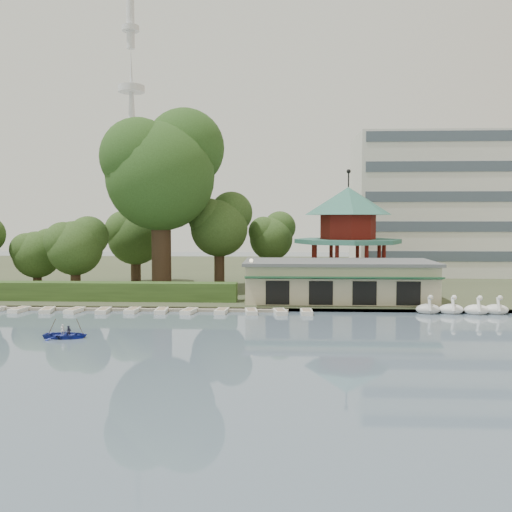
# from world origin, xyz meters

# --- Properties ---
(ground_plane) EXTENTS (220.00, 220.00, 0.00)m
(ground_plane) POSITION_xyz_m (0.00, 0.00, 0.00)
(ground_plane) COLOR slate
(ground_plane) RESTS_ON ground
(shore) EXTENTS (220.00, 70.00, 0.40)m
(shore) POSITION_xyz_m (0.00, 52.00, 0.20)
(shore) COLOR #424930
(shore) RESTS_ON ground
(embankment) EXTENTS (220.00, 0.60, 0.30)m
(embankment) POSITION_xyz_m (0.00, 17.30, 0.15)
(embankment) COLOR gray
(embankment) RESTS_ON ground
(dock) EXTENTS (34.00, 1.60, 0.24)m
(dock) POSITION_xyz_m (-12.00, 17.20, 0.12)
(dock) COLOR gray
(dock) RESTS_ON ground
(boathouse) EXTENTS (18.60, 9.39, 3.90)m
(boathouse) POSITION_xyz_m (10.00, 21.97, 2.37)
(boathouse) COLOR #B7AE8D
(boathouse) RESTS_ON shore
(pavilion) EXTENTS (12.40, 12.40, 13.50)m
(pavilion) POSITION_xyz_m (12.00, 32.00, 7.48)
(pavilion) COLOR #B7AE8D
(pavilion) RESTS_ON shore
(office_building) EXTENTS (38.00, 18.00, 20.00)m
(office_building) POSITION_xyz_m (32.67, 49.00, 9.73)
(office_building) COLOR silver
(office_building) RESTS_ON shore
(broadcast_tower) EXTENTS (8.00, 8.00, 96.00)m
(broadcast_tower) POSITION_xyz_m (-42.00, 140.00, 33.98)
(broadcast_tower) COLOR silver
(broadcast_tower) RESTS_ON ground
(hedge) EXTENTS (30.00, 2.00, 1.80)m
(hedge) POSITION_xyz_m (-15.00, 20.50, 1.30)
(hedge) COLOR #334F20
(hedge) RESTS_ON shore
(lamp_post) EXTENTS (0.36, 0.36, 4.28)m
(lamp_post) POSITION_xyz_m (1.50, 19.00, 3.34)
(lamp_post) COLOR black
(lamp_post) RESTS_ON shore
(big_tree) EXTENTS (13.14, 12.25, 20.44)m
(big_tree) POSITION_xyz_m (-8.84, 28.19, 14.13)
(big_tree) COLOR #3A281C
(big_tree) RESTS_ON shore
(small_trees) EXTENTS (39.06, 16.55, 11.26)m
(small_trees) POSITION_xyz_m (-13.54, 31.67, 6.40)
(small_trees) COLOR #3A281C
(small_trees) RESTS_ON shore
(moored_rowboats) EXTENTS (34.63, 2.79, 0.36)m
(moored_rowboats) POSITION_xyz_m (-10.20, 15.78, 0.18)
(moored_rowboats) COLOR silver
(moored_rowboats) RESTS_ON ground
(rowboat_with_passengers) EXTENTS (4.31, 3.08, 2.01)m
(rowboat_with_passengers) POSITION_xyz_m (-10.86, 4.74, 0.45)
(rowboat_with_passengers) COLOR #212F95
(rowboat_with_passengers) RESTS_ON ground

